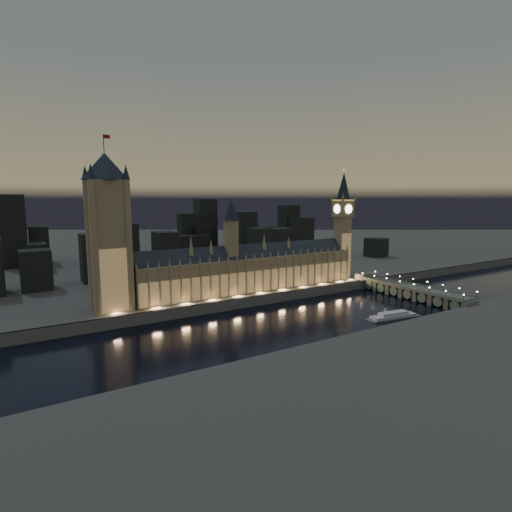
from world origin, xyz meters
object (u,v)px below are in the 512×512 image
palace_of_westminster (251,269)px  westminster_bridge (407,290)px  river_boat (393,316)px  elizabeth_tower (343,216)px  victoria_tower (108,225)px

palace_of_westminster → westminster_bridge: 137.17m
westminster_bridge → river_boat: size_ratio=2.53×
palace_of_westminster → elizabeth_tower: 111.78m
victoria_tower → river_boat: bearing=-30.2°
victoria_tower → westminster_bridge: size_ratio=1.06×
palace_of_westminster → victoria_tower: bearing=179.9°
palace_of_westminster → westminster_bridge: bearing=-28.7°
westminster_bridge → river_boat: bearing=-149.3°
palace_of_westminster → victoria_tower: size_ratio=1.69×
palace_of_westminster → river_boat: (58.95, -100.88, -24.81)m
elizabeth_tower → westminster_bridge: 91.88m
victoria_tower → elizabeth_tower: 218.00m
elizabeth_tower → river_boat: elizabeth_tower is taller
elizabeth_tower → westminster_bridge: bearing=-76.7°
palace_of_westminster → elizabeth_tower: size_ratio=1.86×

